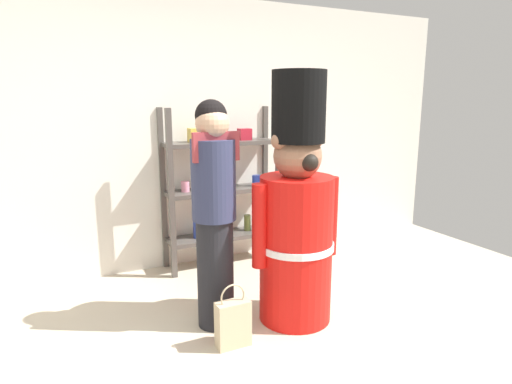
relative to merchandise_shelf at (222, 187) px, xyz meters
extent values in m
plane|color=beige|center=(-0.40, -1.98, -0.79)|extent=(6.40, 6.40, 0.00)
cube|color=silver|center=(-0.40, 0.22, 0.51)|extent=(6.40, 0.12, 2.60)
cube|color=#4C4742|center=(-0.55, -0.15, 0.00)|extent=(0.05, 0.05, 1.57)
cube|color=#4C4742|center=(0.56, -0.15, 0.00)|extent=(0.05, 0.05, 1.57)
cube|color=#4C4742|center=(-0.55, 0.15, 0.00)|extent=(0.05, 0.05, 1.57)
cube|color=#4C4742|center=(0.56, 0.15, 0.00)|extent=(0.05, 0.05, 1.57)
cube|color=#4C4742|center=(0.00, 0.00, -0.50)|extent=(1.11, 0.30, 0.04)
cube|color=#4C4742|center=(0.00, 0.00, -0.03)|extent=(1.11, 0.30, 0.04)
cube|color=#4C4742|center=(0.00, 0.00, 0.44)|extent=(1.11, 0.30, 0.04)
cylinder|color=pink|center=(-0.37, 0.02, 0.04)|extent=(0.08, 0.08, 0.10)
cylinder|color=black|center=(0.00, -0.03, 0.03)|extent=(0.08, 0.08, 0.08)
cylinder|color=blue|center=(0.37, -0.02, 0.04)|extent=(0.09, 0.09, 0.11)
cylinder|color=navy|center=(-0.28, 0.00, -0.40)|extent=(0.07, 0.07, 0.17)
cylinder|color=#596B33|center=(0.28, 0.00, -0.40)|extent=(0.07, 0.07, 0.17)
cube|color=gold|center=(-0.25, 0.00, 0.53)|extent=(0.15, 0.12, 0.13)
cube|color=#B21E2D|center=(0.25, 0.00, 0.52)|extent=(0.12, 0.10, 0.11)
cylinder|color=red|center=(0.06, -1.32, -0.24)|extent=(0.54, 0.54, 1.10)
cylinder|color=white|center=(0.06, -1.32, -0.20)|extent=(0.56, 0.56, 0.05)
sphere|color=#97694E|center=(0.06, -1.32, 0.46)|extent=(0.35, 0.35, 0.35)
sphere|color=#97694E|center=(-0.09, -1.32, 0.58)|extent=(0.12, 0.12, 0.12)
sphere|color=#97694E|center=(0.21, -1.32, 0.58)|extent=(0.12, 0.12, 0.12)
cylinder|color=black|center=(0.06, -1.32, 0.81)|extent=(0.38, 0.38, 0.50)
cylinder|color=red|center=(-0.25, -1.32, -0.01)|extent=(0.11, 0.11, 0.61)
cylinder|color=red|center=(0.36, -1.32, -0.01)|extent=(0.11, 0.11, 0.61)
sphere|color=black|center=(0.06, -1.48, 0.44)|extent=(0.12, 0.12, 0.12)
cylinder|color=black|center=(-0.52, -1.15, -0.38)|extent=(0.27, 0.27, 0.81)
cylinder|color=#2D3351|center=(-0.52, -1.15, 0.31)|extent=(0.31, 0.31, 0.57)
sphere|color=tan|center=(-0.52, -1.15, 0.70)|extent=(0.23, 0.23, 0.23)
cube|color=#993338|center=(-0.52, -1.21, 0.55)|extent=(0.33, 0.04, 0.20)
sphere|color=black|center=(-0.52, -1.13, 0.75)|extent=(0.22, 0.22, 0.22)
cube|color=#C1AD89|center=(-0.53, -1.48, -0.63)|extent=(0.23, 0.11, 0.32)
torus|color=#C1AD89|center=(-0.53, -1.48, -0.42)|extent=(0.18, 0.01, 0.18)
camera|label=1|loc=(-1.59, -3.98, 0.87)|focal=30.83mm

